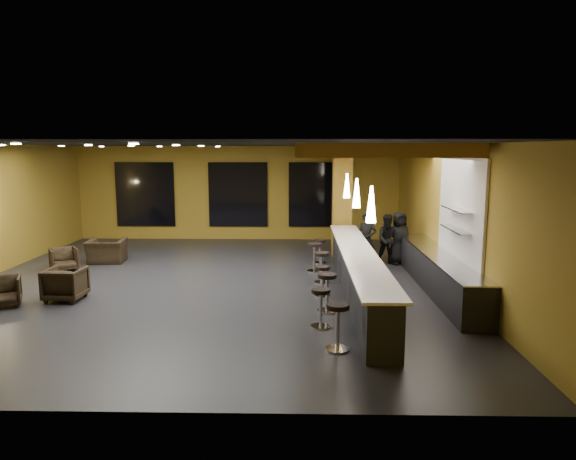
{
  "coord_description": "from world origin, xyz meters",
  "views": [
    {
      "loc": [
        2.29,
        -12.67,
        3.38
      ],
      "look_at": [
        2.0,
        0.5,
        1.3
      ],
      "focal_mm": 32.0,
      "sensor_mm": 36.0,
      "label": 1
    }
  ],
  "objects_px": {
    "staff_c": "(399,238)",
    "armchair_a": "(3,291)",
    "armchair_b": "(66,284)",
    "pendant_0": "(371,204)",
    "bar_stool_5": "(314,254)",
    "bar_stool_1": "(321,303)",
    "bar_stool_4": "(322,263)",
    "pendant_2": "(347,186)",
    "staff_b": "(388,240)",
    "bar_counter": "(357,274)",
    "bar_stool_0": "(338,321)",
    "column": "(342,201)",
    "bar_stool_6": "(320,248)",
    "bar_stool_3": "(322,277)",
    "pendant_1": "(357,193)",
    "bar_stool_2": "(327,288)",
    "prep_counter": "(438,272)",
    "staff_a": "(366,240)",
    "armchair_d": "(107,251)",
    "armchair_c": "(64,259)"
  },
  "relations": [
    {
      "from": "staff_c",
      "to": "armchair_a",
      "type": "xyz_separation_m",
      "value": [
        -9.39,
        -4.37,
        -0.45
      ]
    },
    {
      "from": "staff_c",
      "to": "armchair_b",
      "type": "xyz_separation_m",
      "value": [
        -8.24,
        -3.88,
        -0.41
      ]
    },
    {
      "from": "pendant_0",
      "to": "bar_stool_5",
      "type": "relative_size",
      "value": 0.88
    },
    {
      "from": "bar_stool_1",
      "to": "bar_stool_4",
      "type": "bearing_deg",
      "value": 87.22
    },
    {
      "from": "pendant_2",
      "to": "bar_stool_1",
      "type": "bearing_deg",
      "value": -100.25
    },
    {
      "from": "pendant_2",
      "to": "staff_c",
      "type": "height_order",
      "value": "pendant_2"
    },
    {
      "from": "pendant_0",
      "to": "staff_b",
      "type": "distance_m",
      "value": 5.57
    },
    {
      "from": "bar_counter",
      "to": "pendant_0",
      "type": "height_order",
      "value": "pendant_0"
    },
    {
      "from": "armchair_a",
      "to": "bar_stool_0",
      "type": "xyz_separation_m",
      "value": [
        7.08,
        -2.31,
        0.19
      ]
    },
    {
      "from": "column",
      "to": "bar_stool_4",
      "type": "xyz_separation_m",
      "value": [
        -0.78,
        -3.51,
        -1.24
      ]
    },
    {
      "from": "bar_stool_1",
      "to": "bar_stool_6",
      "type": "height_order",
      "value": "bar_stool_1"
    },
    {
      "from": "bar_stool_3",
      "to": "bar_stool_5",
      "type": "xyz_separation_m",
      "value": [
        -0.11,
        2.43,
        0.06
      ]
    },
    {
      "from": "armchair_b",
      "to": "bar_stool_1",
      "type": "height_order",
      "value": "bar_stool_1"
    },
    {
      "from": "bar_stool_6",
      "to": "pendant_1",
      "type": "bearing_deg",
      "value": -75.73
    },
    {
      "from": "bar_stool_3",
      "to": "armchair_a",
      "type": "bearing_deg",
      "value": -172.55
    },
    {
      "from": "bar_stool_5",
      "to": "bar_stool_6",
      "type": "relative_size",
      "value": 1.12
    },
    {
      "from": "bar_stool_2",
      "to": "bar_stool_6",
      "type": "bearing_deg",
      "value": 89.49
    },
    {
      "from": "bar_stool_4",
      "to": "bar_stool_0",
      "type": "bearing_deg",
      "value": -88.98
    },
    {
      "from": "pendant_0",
      "to": "pendant_1",
      "type": "height_order",
      "value": "same"
    },
    {
      "from": "prep_counter",
      "to": "bar_stool_5",
      "type": "height_order",
      "value": "prep_counter"
    },
    {
      "from": "bar_stool_2",
      "to": "bar_stool_4",
      "type": "bearing_deg",
      "value": 90.26
    },
    {
      "from": "staff_c",
      "to": "bar_stool_0",
      "type": "xyz_separation_m",
      "value": [
        -2.3,
        -6.68,
        -0.26
      ]
    },
    {
      "from": "bar_stool_5",
      "to": "bar_counter",
      "type": "bearing_deg",
      "value": -68.06
    },
    {
      "from": "bar_stool_5",
      "to": "bar_stool_1",
      "type": "bearing_deg",
      "value": -90.15
    },
    {
      "from": "bar_counter",
      "to": "staff_a",
      "type": "height_order",
      "value": "staff_a"
    },
    {
      "from": "pendant_2",
      "to": "bar_stool_2",
      "type": "distance_m",
      "value": 4.7
    },
    {
      "from": "pendant_0",
      "to": "staff_a",
      "type": "height_order",
      "value": "pendant_0"
    },
    {
      "from": "pendant_2",
      "to": "bar_stool_6",
      "type": "distance_m",
      "value": 2.06
    },
    {
      "from": "armchair_d",
      "to": "bar_stool_4",
      "type": "distance_m",
      "value": 6.76
    },
    {
      "from": "pendant_1",
      "to": "armchair_b",
      "type": "distance_m",
      "value": 7.0
    },
    {
      "from": "pendant_0",
      "to": "armchair_b",
      "type": "bearing_deg",
      "value": 167.59
    },
    {
      "from": "pendant_2",
      "to": "bar_stool_3",
      "type": "relative_size",
      "value": 0.98
    },
    {
      "from": "armchair_a",
      "to": "bar_stool_6",
      "type": "xyz_separation_m",
      "value": [
        7.06,
        4.41,
        0.13
      ]
    },
    {
      "from": "prep_counter",
      "to": "bar_stool_1",
      "type": "bearing_deg",
      "value": -137.29
    },
    {
      "from": "prep_counter",
      "to": "armchair_d",
      "type": "relative_size",
      "value": 5.65
    },
    {
      "from": "pendant_2",
      "to": "armchair_d",
      "type": "bearing_deg",
      "value": 177.32
    },
    {
      "from": "pendant_0",
      "to": "bar_stool_4",
      "type": "relative_size",
      "value": 0.88
    },
    {
      "from": "armchair_a",
      "to": "bar_stool_4",
      "type": "distance_m",
      "value": 7.32
    },
    {
      "from": "staff_b",
      "to": "bar_stool_1",
      "type": "height_order",
      "value": "staff_b"
    },
    {
      "from": "bar_stool_0",
      "to": "bar_stool_5",
      "type": "height_order",
      "value": "bar_stool_0"
    },
    {
      "from": "pendant_0",
      "to": "staff_a",
      "type": "relative_size",
      "value": 0.44
    },
    {
      "from": "staff_c",
      "to": "bar_counter",
      "type": "bearing_deg",
      "value": -134.03
    },
    {
      "from": "bar_counter",
      "to": "staff_c",
      "type": "xyz_separation_m",
      "value": [
        1.6,
        3.33,
        0.28
      ]
    },
    {
      "from": "bar_stool_3",
      "to": "bar_stool_0",
      "type": "bearing_deg",
      "value": -87.99
    },
    {
      "from": "prep_counter",
      "to": "armchair_a",
      "type": "bearing_deg",
      "value": -171.1
    },
    {
      "from": "pendant_0",
      "to": "bar_stool_2",
      "type": "bearing_deg",
      "value": 136.28
    },
    {
      "from": "armchair_c",
      "to": "bar_stool_3",
      "type": "bearing_deg",
      "value": -52.74
    },
    {
      "from": "column",
      "to": "pendant_1",
      "type": "xyz_separation_m",
      "value": [
        0.0,
        -4.1,
        0.6
      ]
    },
    {
      "from": "bar_stool_2",
      "to": "armchair_a",
      "type": "bearing_deg",
      "value": 178.14
    },
    {
      "from": "pendant_1",
      "to": "armchair_a",
      "type": "distance_m",
      "value": 8.19
    }
  ]
}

